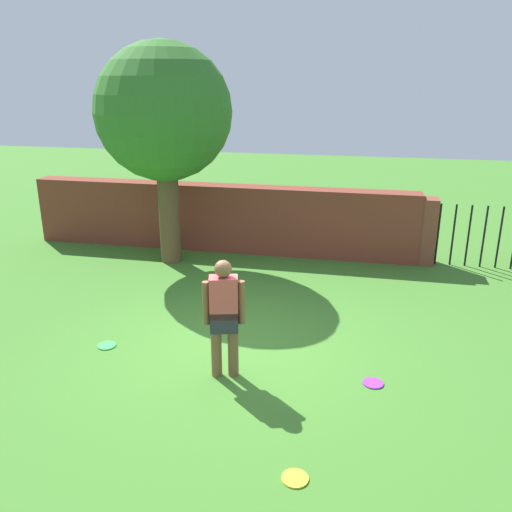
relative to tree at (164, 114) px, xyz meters
name	(u,v)px	position (x,y,z in m)	size (l,w,h in m)	color
ground_plane	(236,350)	(2.31, -3.50, -3.06)	(40.00, 40.00, 0.00)	#3D7528
brick_wall	(220,218)	(0.81, 0.99, -2.31)	(8.69, 0.50, 1.49)	brown
tree	(164,114)	(0.00, 0.00, 0.00)	(2.70, 2.70, 4.45)	brown
person	(224,314)	(2.33, -4.18, -2.16)	(0.53, 0.30, 1.62)	brown
fence_gate	(476,234)	(6.27, 0.99, -2.36)	(2.48, 0.44, 1.40)	brown
frisbee_yellow	(295,478)	(3.51, -5.90, -3.05)	(0.27, 0.27, 0.02)	yellow
frisbee_green	(107,345)	(0.41, -3.78, -3.05)	(0.27, 0.27, 0.02)	green
frisbee_purple	(373,383)	(4.26, -3.99, -3.05)	(0.27, 0.27, 0.02)	purple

